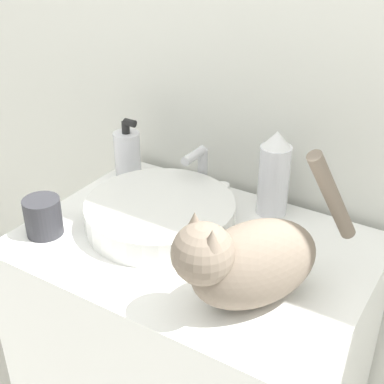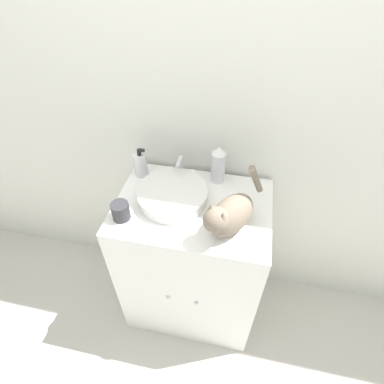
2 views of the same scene
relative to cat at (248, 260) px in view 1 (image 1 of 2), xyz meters
The scene contains 7 objects.
wall_back 0.51m from the cat, 113.01° to the left, with size 6.00×0.05×2.50m.
sink_basin 0.31m from the cat, 154.65° to the left, with size 0.33×0.33×0.06m.
faucet 0.41m from the cat, 132.39° to the left, with size 0.15×0.09×0.12m.
cat is the anchor object (origin of this frame).
soap_bottle 0.55m from the cat, 150.04° to the left, with size 0.07×0.07×0.16m.
spray_bottle 0.32m from the cat, 106.29° to the left, with size 0.07×0.07×0.20m.
cup 0.47m from the cat, behind, with size 0.08×0.08×0.08m.
Camera 1 is at (0.48, -0.53, 1.55)m, focal length 50.00 mm.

